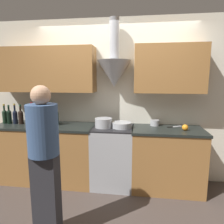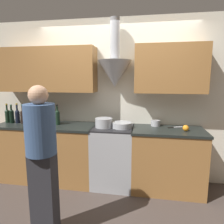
{
  "view_description": "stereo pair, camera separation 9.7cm",
  "coord_description": "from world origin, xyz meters",
  "px_view_note": "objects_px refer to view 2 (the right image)",
  "views": [
    {
      "loc": [
        0.39,
        -2.62,
        1.66
      ],
      "look_at": [
        0.0,
        0.22,
        1.18
      ],
      "focal_mm": 32.0,
      "sensor_mm": 36.0,
      "label": 1
    },
    {
      "loc": [
        0.48,
        -2.6,
        1.66
      ],
      "look_at": [
        0.0,
        0.22,
        1.18
      ],
      "focal_mm": 32.0,
      "sensor_mm": 36.0,
      "label": 2
    }
  ],
  "objects_px": {
    "wine_bottle_7": "(45,116)",
    "wine_bottle_8": "(51,116)",
    "wine_bottle_3": "(23,116)",
    "saucepan": "(156,123)",
    "wine_bottle_1": "(12,115)",
    "wine_bottle_6": "(39,115)",
    "wine_bottle_0": "(7,115)",
    "wine_bottle_9": "(57,116)",
    "wine_bottle_2": "(17,116)",
    "person_foreground_left": "(42,156)",
    "stock_pot": "(104,123)",
    "wine_bottle_5": "(34,115)",
    "stove_range": "(113,156)",
    "wine_bottle_4": "(29,115)",
    "mixing_bowl": "(122,125)",
    "orange_fruit": "(186,128)"
  },
  "relations": [
    {
      "from": "wine_bottle_0",
      "to": "orange_fruit",
      "type": "xyz_separation_m",
      "value": [
        2.85,
        -0.08,
        -0.08
      ]
    },
    {
      "from": "wine_bottle_0",
      "to": "orange_fruit",
      "type": "distance_m",
      "value": 2.85
    },
    {
      "from": "wine_bottle_7",
      "to": "wine_bottle_8",
      "type": "relative_size",
      "value": 0.98
    },
    {
      "from": "stove_range",
      "to": "wine_bottle_0",
      "type": "relative_size",
      "value": 2.91
    },
    {
      "from": "wine_bottle_0",
      "to": "wine_bottle_5",
      "type": "height_order",
      "value": "wine_bottle_5"
    },
    {
      "from": "wine_bottle_6",
      "to": "mixing_bowl",
      "type": "xyz_separation_m",
      "value": [
        1.36,
        -0.04,
        -0.1
      ]
    },
    {
      "from": "wine_bottle_3",
      "to": "saucepan",
      "type": "distance_m",
      "value": 2.16
    },
    {
      "from": "wine_bottle_8",
      "to": "stock_pot",
      "type": "relative_size",
      "value": 1.34
    },
    {
      "from": "wine_bottle_8",
      "to": "wine_bottle_9",
      "type": "bearing_deg",
      "value": -6.02
    },
    {
      "from": "wine_bottle_1",
      "to": "wine_bottle_5",
      "type": "distance_m",
      "value": 0.39
    },
    {
      "from": "wine_bottle_0",
      "to": "wine_bottle_2",
      "type": "xyz_separation_m",
      "value": [
        0.19,
        -0.01,
        -0.0
      ]
    },
    {
      "from": "wine_bottle_0",
      "to": "wine_bottle_9",
      "type": "relative_size",
      "value": 0.99
    },
    {
      "from": "stove_range",
      "to": "wine_bottle_0",
      "type": "distance_m",
      "value": 1.9
    },
    {
      "from": "wine_bottle_4",
      "to": "wine_bottle_5",
      "type": "relative_size",
      "value": 0.91
    },
    {
      "from": "wine_bottle_8",
      "to": "stock_pot",
      "type": "distance_m",
      "value": 0.88
    },
    {
      "from": "wine_bottle_0",
      "to": "wine_bottle_4",
      "type": "relative_size",
      "value": 0.98
    },
    {
      "from": "wine_bottle_8",
      "to": "wine_bottle_9",
      "type": "relative_size",
      "value": 1.07
    },
    {
      "from": "wine_bottle_9",
      "to": "saucepan",
      "type": "relative_size",
      "value": 2.27
    },
    {
      "from": "wine_bottle_5",
      "to": "orange_fruit",
      "type": "distance_m",
      "value": 2.37
    },
    {
      "from": "wine_bottle_0",
      "to": "wine_bottle_5",
      "type": "bearing_deg",
      "value": -0.3
    },
    {
      "from": "wine_bottle_3",
      "to": "wine_bottle_0",
      "type": "bearing_deg",
      "value": 178.15
    },
    {
      "from": "wine_bottle_4",
      "to": "person_foreground_left",
      "type": "xyz_separation_m",
      "value": [
        0.87,
        -1.17,
        -0.17
      ]
    },
    {
      "from": "wine_bottle_0",
      "to": "wine_bottle_7",
      "type": "height_order",
      "value": "wine_bottle_7"
    },
    {
      "from": "wine_bottle_8",
      "to": "wine_bottle_2",
      "type": "bearing_deg",
      "value": -178.9
    },
    {
      "from": "stock_pot",
      "to": "person_foreground_left",
      "type": "xyz_separation_m",
      "value": [
        -0.4,
        -1.13,
        -0.11
      ]
    },
    {
      "from": "orange_fruit",
      "to": "saucepan",
      "type": "bearing_deg",
      "value": 148.7
    },
    {
      "from": "wine_bottle_2",
      "to": "orange_fruit",
      "type": "distance_m",
      "value": 2.66
    },
    {
      "from": "wine_bottle_4",
      "to": "stove_range",
      "type": "bearing_deg",
      "value": -0.45
    },
    {
      "from": "wine_bottle_8",
      "to": "stock_pot",
      "type": "xyz_separation_m",
      "value": [
        0.88,
        -0.06,
        -0.06
      ]
    },
    {
      "from": "wine_bottle_7",
      "to": "person_foreground_left",
      "type": "height_order",
      "value": "person_foreground_left"
    },
    {
      "from": "wine_bottle_0",
      "to": "wine_bottle_1",
      "type": "xyz_separation_m",
      "value": [
        0.09,
        -0.02,
        0.0
      ]
    },
    {
      "from": "wine_bottle_1",
      "to": "person_foreground_left",
      "type": "height_order",
      "value": "person_foreground_left"
    },
    {
      "from": "wine_bottle_5",
      "to": "wine_bottle_2",
      "type": "bearing_deg",
      "value": -179.12
    },
    {
      "from": "wine_bottle_6",
      "to": "wine_bottle_8",
      "type": "height_order",
      "value": "wine_bottle_8"
    },
    {
      "from": "stock_pot",
      "to": "orange_fruit",
      "type": "xyz_separation_m",
      "value": [
        1.18,
        -0.03,
        -0.03
      ]
    },
    {
      "from": "wine_bottle_8",
      "to": "stock_pot",
      "type": "bearing_deg",
      "value": -3.87
    },
    {
      "from": "wine_bottle_4",
      "to": "wine_bottle_6",
      "type": "xyz_separation_m",
      "value": [
        0.18,
        0.01,
        0.0
      ]
    },
    {
      "from": "wine_bottle_3",
      "to": "wine_bottle_5",
      "type": "height_order",
      "value": "wine_bottle_5"
    },
    {
      "from": "stove_range",
      "to": "wine_bottle_2",
      "type": "xyz_separation_m",
      "value": [
        -1.61,
        0.01,
        0.59
      ]
    },
    {
      "from": "stove_range",
      "to": "stock_pot",
      "type": "height_order",
      "value": "stock_pot"
    },
    {
      "from": "wine_bottle_1",
      "to": "wine_bottle_8",
      "type": "height_order",
      "value": "wine_bottle_8"
    },
    {
      "from": "wine_bottle_5",
      "to": "wine_bottle_6",
      "type": "distance_m",
      "value": 0.1
    },
    {
      "from": "wine_bottle_5",
      "to": "wine_bottle_7",
      "type": "distance_m",
      "value": 0.2
    },
    {
      "from": "wine_bottle_3",
      "to": "wine_bottle_8",
      "type": "bearing_deg",
      "value": 1.59
    },
    {
      "from": "wine_bottle_1",
      "to": "wine_bottle_6",
      "type": "relative_size",
      "value": 0.91
    },
    {
      "from": "wine_bottle_0",
      "to": "wine_bottle_5",
      "type": "relative_size",
      "value": 0.89
    },
    {
      "from": "wine_bottle_3",
      "to": "wine_bottle_9",
      "type": "height_order",
      "value": "wine_bottle_9"
    },
    {
      "from": "wine_bottle_7",
      "to": "orange_fruit",
      "type": "xyz_separation_m",
      "value": [
        2.17,
        -0.08,
        -0.09
      ]
    },
    {
      "from": "wine_bottle_8",
      "to": "person_foreground_left",
      "type": "relative_size",
      "value": 0.22
    },
    {
      "from": "wine_bottle_5",
      "to": "wine_bottle_6",
      "type": "relative_size",
      "value": 1.06
    }
  ]
}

